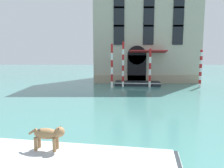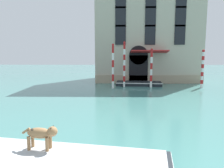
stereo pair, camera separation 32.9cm
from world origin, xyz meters
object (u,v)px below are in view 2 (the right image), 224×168
at_px(mooring_pole_0, 113,66).
at_px(mooring_pole_1, 151,68).
at_px(mooring_pole_2, 203,69).
at_px(mooring_pole_3, 124,64).
at_px(boat_foreground, 11,162).
at_px(boat_moored_near_palazzo, 139,83).
at_px(dog_on_deck, 42,134).

height_order(mooring_pole_0, mooring_pole_1, mooring_pole_0).
bearing_deg(mooring_pole_2, mooring_pole_0, -176.94).
bearing_deg(mooring_pole_3, boat_foreground, -103.03).
bearing_deg(boat_moored_near_palazzo, mooring_pole_0, -139.32).
bearing_deg(mooring_pole_0, boat_moored_near_palazzo, 35.41).
distance_m(dog_on_deck, mooring_pole_0, 14.72).
height_order(boat_foreground, mooring_pole_0, mooring_pole_0).
relative_size(dog_on_deck, mooring_pole_2, 0.29).
distance_m(dog_on_deck, mooring_pole_3, 15.79).
bearing_deg(mooring_pole_1, dog_on_deck, -109.59).
height_order(boat_moored_near_palazzo, mooring_pole_1, mooring_pole_1).
relative_size(boat_foreground, mooring_pole_3, 2.01).
bearing_deg(dog_on_deck, boat_foreground, -157.69).
bearing_deg(dog_on_deck, mooring_pole_0, 90.85).
bearing_deg(mooring_pole_3, mooring_pole_0, -140.03).
distance_m(boat_moored_near_palazzo, mooring_pole_3, 2.71).
bearing_deg(dog_on_deck, mooring_pole_2, 63.44).
height_order(mooring_pole_0, mooring_pole_2, mooring_pole_0).
bearing_deg(mooring_pole_3, mooring_pole_2, -3.57).
distance_m(mooring_pole_0, mooring_pole_2, 8.50).
bearing_deg(mooring_pole_1, mooring_pole_3, 174.22).
relative_size(mooring_pole_0, mooring_pole_3, 0.95).
distance_m(dog_on_deck, boat_moored_near_palazzo, 17.03).
relative_size(mooring_pole_0, mooring_pole_2, 1.15).
relative_size(mooring_pole_2, mooring_pole_3, 0.82).
bearing_deg(boat_moored_near_palazzo, boat_foreground, -101.97).
bearing_deg(boat_moored_near_palazzo, mooring_pole_3, -142.90).
height_order(boat_foreground, mooring_pole_3, mooring_pole_3).
relative_size(boat_moored_near_palazzo, mooring_pole_1, 1.27).
distance_m(dog_on_deck, mooring_pole_1, 16.18).
bearing_deg(mooring_pole_2, mooring_pole_1, 177.63).
xyz_separation_m(mooring_pole_0, mooring_pole_1, (3.68, 0.65, -0.22)).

